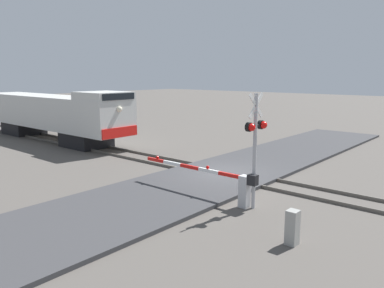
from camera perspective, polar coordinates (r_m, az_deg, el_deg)
The scene contains 8 objects.
ground_plane at distance 19.65m, azimuth 4.75°, elevation -4.64°, with size 160.00×160.00×0.00m, color #514C47.
rail_track_left at distance 19.07m, azimuth 3.49°, elevation -4.86°, with size 0.08×80.00×0.15m, color #59544C.
rail_track_right at distance 20.20m, azimuth 5.95°, elevation -4.02°, with size 0.08×80.00×0.15m, color #59544C.
road_surface at distance 19.63m, azimuth 4.75°, elevation -4.42°, with size 36.00×5.26×0.15m, color #38383A.
locomotive at distance 31.54m, azimuth -20.02°, elevation 4.29°, with size 2.94×16.86×3.92m.
crossing_signal at distance 14.43m, azimuth 9.42°, elevation 1.03°, with size 1.18×0.33×4.41m.
crossing_gate at distance 15.30m, azimuth 5.52°, elevation -5.71°, with size 0.36×5.89×1.37m.
utility_cabinet at distance 12.17m, azimuth 14.69°, elevation -11.92°, with size 0.36×0.34×1.08m, color #999993.
Camera 1 is at (-15.44, -11.05, 5.09)m, focal length 35.89 mm.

